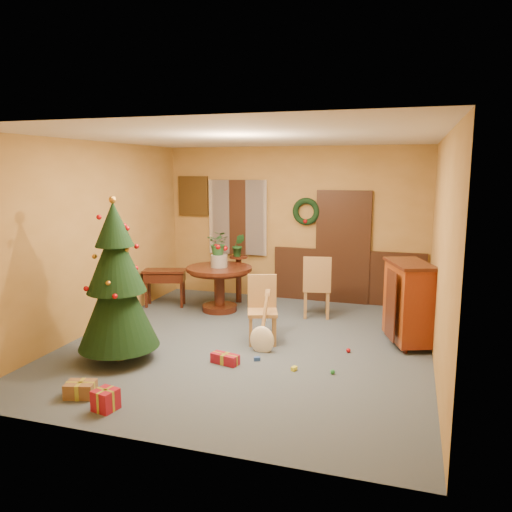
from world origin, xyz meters
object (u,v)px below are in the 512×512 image
at_px(dining_table, 219,280).
at_px(sideboard, 408,301).
at_px(chair_near, 262,306).
at_px(writing_desk, 165,279).
at_px(christmas_tree, 117,284).

relative_size(dining_table, sideboard, 0.96).
relative_size(dining_table, chair_near, 1.19).
xyz_separation_m(writing_desk, sideboard, (4.26, -0.81, 0.13)).
distance_m(dining_table, writing_desk, 1.07).
height_order(chair_near, christmas_tree, christmas_tree).
bearing_deg(christmas_tree, sideboard, 25.92).
distance_m(christmas_tree, sideboard, 4.01).
relative_size(dining_table, christmas_tree, 0.53).
distance_m(chair_near, sideboard, 2.07).
bearing_deg(chair_near, writing_desk, 150.02).
bearing_deg(chair_near, dining_table, 132.31).
xyz_separation_m(dining_table, writing_desk, (-1.07, 0.01, -0.04)).
bearing_deg(chair_near, sideboard, 13.38).
bearing_deg(dining_table, writing_desk, 179.67).
xyz_separation_m(chair_near, writing_desk, (-2.24, 1.29, -0.01)).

